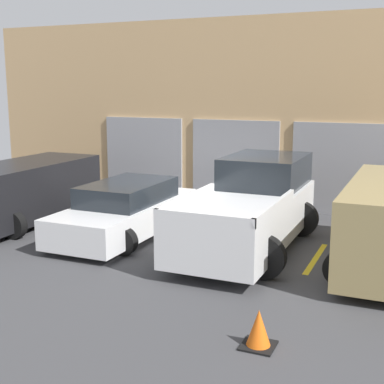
% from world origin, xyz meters
% --- Properties ---
extents(ground_plane, '(28.00, 28.00, 0.00)m').
position_xyz_m(ground_plane, '(0.00, 0.00, 0.00)').
color(ground_plane, '#3D3D3F').
extents(shophouse_building, '(17.72, 0.68, 5.57)m').
position_xyz_m(shophouse_building, '(-0.01, 3.29, 2.74)').
color(shophouse_building, tan).
rests_on(shophouse_building, ground).
extents(pickup_truck, '(2.55, 5.20, 1.94)m').
position_xyz_m(pickup_truck, '(1.54, -0.93, 0.91)').
color(pickup_truck, white).
rests_on(pickup_truck, ground).
extents(sedan_white, '(2.14, 4.58, 1.30)m').
position_xyz_m(sedan_white, '(-1.54, -1.21, 0.61)').
color(sedan_white, white).
rests_on(sedan_white, ground).
extents(sedan_side, '(2.27, 4.44, 1.60)m').
position_xyz_m(sedan_side, '(-4.62, -1.23, 0.87)').
color(sedan_side, black).
rests_on(sedan_side, ground).
extents(parking_stripe_left, '(0.12, 2.20, 0.01)m').
position_xyz_m(parking_stripe_left, '(-3.08, -1.24, 0.00)').
color(parking_stripe_left, gold).
rests_on(parking_stripe_left, ground).
extents(parking_stripe_centre, '(0.12, 2.20, 0.01)m').
position_xyz_m(parking_stripe_centre, '(0.00, -1.24, 0.00)').
color(parking_stripe_centre, gold).
rests_on(parking_stripe_centre, ground).
extents(parking_stripe_right, '(0.12, 2.20, 0.01)m').
position_xyz_m(parking_stripe_right, '(3.08, -1.24, 0.00)').
color(parking_stripe_right, gold).
rests_on(parking_stripe_right, ground).
extents(traffic_cone, '(0.47, 0.47, 0.55)m').
position_xyz_m(traffic_cone, '(3.08, -5.49, 0.25)').
color(traffic_cone, black).
rests_on(traffic_cone, ground).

